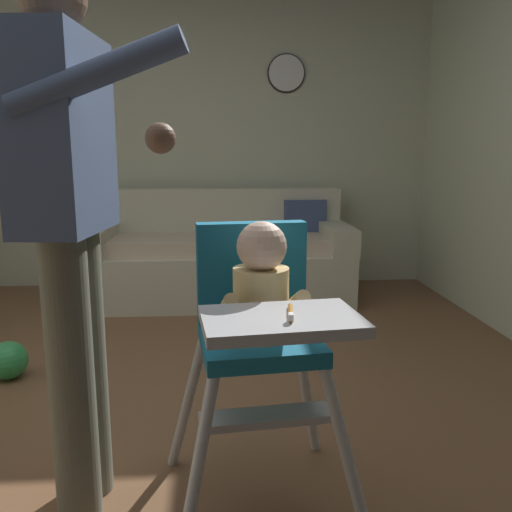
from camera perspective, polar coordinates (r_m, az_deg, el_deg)
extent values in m
cube|color=brown|center=(2.32, -12.64, -20.18)|extent=(5.89, 6.89, 0.10)
cube|color=beige|center=(4.65, -8.41, 13.86)|extent=(5.09, 0.06, 2.76)
cube|color=beige|center=(4.16, -3.97, -2.06)|extent=(2.01, 0.84, 0.40)
cube|color=beige|center=(4.41, -4.05, 4.37)|extent=(2.01, 0.22, 0.46)
cube|color=beige|center=(4.20, -16.61, 1.82)|extent=(0.20, 0.84, 0.20)
cube|color=beige|center=(4.20, 8.57, 2.15)|extent=(0.20, 0.84, 0.20)
cube|color=beige|center=(4.08, -10.10, 1.20)|extent=(0.79, 0.60, 0.11)
cube|color=beige|center=(4.08, 2.07, 1.37)|extent=(0.79, 0.60, 0.11)
cube|color=#3D4C75|center=(4.34, 5.33, 3.84)|extent=(0.35, 0.13, 0.34)
cylinder|color=silver|center=(1.57, -6.54, -22.73)|extent=(0.16, 0.18, 0.55)
cylinder|color=silver|center=(1.65, 9.97, -21.02)|extent=(0.18, 0.16, 0.55)
cylinder|color=silver|center=(1.96, -7.46, -15.59)|extent=(0.18, 0.16, 0.55)
cylinder|color=silver|center=(2.02, 5.53, -14.63)|extent=(0.16, 0.18, 0.55)
cube|color=#1A719A|center=(1.66, 0.40, -9.45)|extent=(0.40, 0.40, 0.05)
cube|color=#1A719A|center=(1.75, -0.51, -1.79)|extent=(0.37, 0.11, 0.34)
cube|color=silver|center=(1.34, 2.74, -7.09)|extent=(0.43, 0.30, 0.03)
cube|color=silver|center=(1.64, 1.12, -17.13)|extent=(0.41, 0.14, 0.02)
cylinder|color=#E9C985|center=(1.60, 0.54, -5.16)|extent=(0.19, 0.19, 0.22)
sphere|color=beige|center=(1.55, 0.62, 1.06)|extent=(0.15, 0.15, 0.15)
cylinder|color=#E9C985|center=(1.54, -3.03, -5.36)|extent=(0.06, 0.15, 0.10)
cylinder|color=#E9C985|center=(1.58, 4.57, -4.97)|extent=(0.06, 0.15, 0.10)
cylinder|color=#C67A23|center=(1.34, 3.78, -6.17)|extent=(0.03, 0.13, 0.01)
cube|color=white|center=(1.28, 3.82, -6.60)|extent=(0.01, 0.03, 0.02)
cylinder|color=#666756|center=(1.75, -19.44, -12.63)|extent=(0.14, 0.14, 0.91)
cylinder|color=#666756|center=(1.86, -18.11, -11.19)|extent=(0.14, 0.14, 0.91)
cube|color=#435476|center=(1.67, -20.36, 12.24)|extent=(0.24, 0.42, 0.57)
cylinder|color=#435476|center=(1.46, -17.03, 18.46)|extent=(0.48, 0.12, 0.23)
sphere|color=brown|center=(1.40, -10.37, 12.49)|extent=(0.08, 0.08, 0.08)
cylinder|color=#435476|center=(1.90, -17.64, 12.18)|extent=(0.07, 0.07, 0.51)
sphere|color=green|center=(3.03, -25.36, -10.22)|extent=(0.20, 0.20, 0.20)
cylinder|color=white|center=(4.66, 3.32, 19.25)|extent=(0.30, 0.03, 0.30)
cylinder|color=black|center=(4.68, 3.29, 19.23)|extent=(0.32, 0.02, 0.32)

